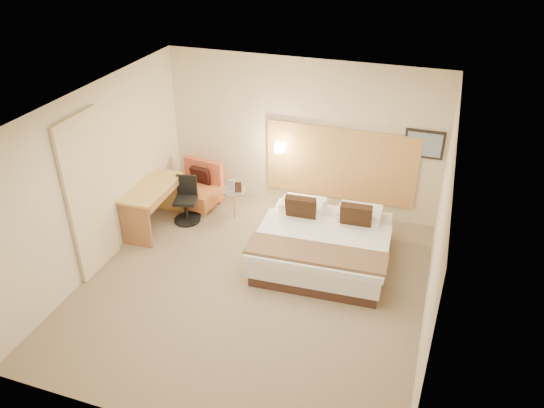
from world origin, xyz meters
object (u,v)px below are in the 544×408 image
(side_table, at_px, (234,201))
(desk, at_px, (153,195))
(bed, at_px, (324,244))
(desk_chair, at_px, (187,203))
(lounge_chair, at_px, (198,189))

(side_table, xyz_separation_m, desk, (-1.11, -0.81, 0.35))
(desk, bearing_deg, side_table, 36.16)
(bed, bearing_deg, side_table, 155.13)
(side_table, bearing_deg, desk, -143.84)
(bed, relative_size, desk_chair, 2.53)
(bed, relative_size, lounge_chair, 2.41)
(bed, distance_m, desk_chair, 2.56)
(lounge_chair, bearing_deg, side_table, -9.56)
(bed, relative_size, side_table, 3.71)
(side_table, height_order, desk, desk)
(side_table, relative_size, desk, 0.43)
(side_table, relative_size, desk_chair, 0.68)
(bed, relative_size, desk, 1.60)
(desk, bearing_deg, desk_chair, 43.67)
(lounge_chair, xyz_separation_m, desk_chair, (0.04, -0.56, 0.01))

